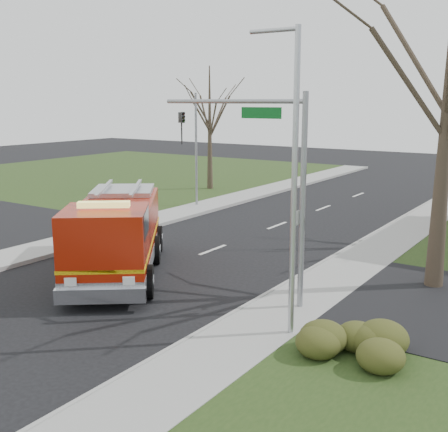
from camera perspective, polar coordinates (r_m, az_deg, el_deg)
The scene contains 9 objects.
ground at distance 20.61m, azimuth -10.82°, elevation -7.02°, with size 120.00×120.00×0.00m, color black.
sidewalk_right at distance 17.05m, azimuth 4.50°, elevation -10.61°, with size 2.40×80.00×0.15m, color gray.
sidewalk_left at distance 25.18m, azimuth -20.98°, elevation -3.99°, with size 2.40×80.00×0.15m, color gray.
hedge_corner at distance 14.93m, azimuth 12.21°, elevation -12.08°, with size 2.80×2.00×0.90m, color #313814.
bare_tree_left at distance 41.39m, azimuth -1.47°, elevation 10.28°, with size 4.50×4.50×9.00m.
traffic_signal_mast at distance 17.67m, azimuth 4.32°, elevation 5.72°, with size 5.29×0.18×6.80m.
streetlight_pole at distance 15.04m, azimuth 6.97°, elevation 4.04°, with size 1.48×0.16×8.40m.
utility_pole_far at distance 34.77m, azimuth -2.85°, elevation 6.62°, with size 0.14×0.14×7.00m, color gray.
fire_engine at distance 21.54m, azimuth -10.92°, elevation -2.08°, with size 7.14×8.19×3.30m.
Camera 1 is at (13.85, -13.81, 6.50)m, focal length 45.00 mm.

